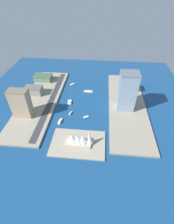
# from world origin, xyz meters

# --- Properties ---
(ground_plane) EXTENTS (440.00, 440.00, 0.00)m
(ground_plane) POSITION_xyz_m (0.00, 0.00, 0.00)
(ground_plane) COLOR navy
(quay_west) EXTENTS (70.00, 240.00, 3.38)m
(quay_west) POSITION_xyz_m (-87.13, 0.00, 1.69)
(quay_west) COLOR #9E937F
(quay_west) RESTS_ON ground_plane
(quay_east) EXTENTS (70.00, 240.00, 3.38)m
(quay_east) POSITION_xyz_m (87.13, 0.00, 1.69)
(quay_east) COLOR #9E937F
(quay_east) RESTS_ON ground_plane
(peninsula_point) EXTENTS (82.06, 55.17, 2.00)m
(peninsula_point) POSITION_xyz_m (-4.36, 104.52, 1.00)
(peninsula_point) COLOR #A89E89
(peninsula_point) RESTS_ON ground_plane
(road_strip) EXTENTS (11.65, 228.00, 0.15)m
(road_strip) POSITION_xyz_m (64.37, 0.00, 3.45)
(road_strip) COLOR #38383D
(road_strip) RESTS_ON quay_east
(patrol_launch_navy) EXTENTS (13.08, 8.22, 3.27)m
(patrol_launch_navy) POSITION_xyz_m (-10.92, 44.10, 1.26)
(patrol_launch_navy) COLOR #1E284C
(patrol_launch_navy) RESTS_ON ground_plane
(tugboat_red) EXTENTS (13.93, 12.23, 3.13)m
(tugboat_red) POSITION_xyz_m (32.52, -68.41, 1.14)
(tugboat_red) COLOR red
(tugboat_red) RESTS_ON ground_plane
(yacht_sleek_gray) EXTENTS (6.54, 12.29, 3.95)m
(yacht_sleek_gray) POSITION_xyz_m (18.84, 35.47, 1.43)
(yacht_sleek_gray) COLOR #999EA3
(yacht_sleek_gray) RESTS_ON ground_plane
(water_taxi_orange) EXTENTS (6.97, 17.03, 3.67)m
(water_taxi_orange) POSITION_xyz_m (33.51, 59.44, 1.48)
(water_taxi_orange) COLOR orange
(water_taxi_orange) RESTS_ON ground_plane
(barge_flat_brown) EXTENTS (21.76, 9.29, 2.72)m
(barge_flat_brown) POSITION_xyz_m (-7.74, -41.89, 0.96)
(barge_flat_brown) COLOR brown
(barge_flat_brown) RESTS_ON ground_plane
(catamaran_blue) EXTENTS (9.71, 18.59, 4.39)m
(catamaran_blue) POSITION_xyz_m (26.94, 2.43, 1.49)
(catamaran_blue) COLOR blue
(catamaran_blue) RESTS_ON ground_plane
(carpark_squat_concrete) EXTENTS (36.07, 22.96, 16.35)m
(carpark_squat_concrete) POSITION_xyz_m (106.85, -18.82, 11.58)
(carpark_squat_concrete) COLOR gray
(carpark_squat_concrete) RESTS_ON quay_east
(terminal_long_green) EXTENTS (41.59, 27.27, 13.25)m
(terminal_long_green) POSITION_xyz_m (104.94, -77.47, 10.04)
(terminal_long_green) COLOR slate
(terminal_long_green) RESTS_ON quay_east
(office_block_beige) EXTENTS (21.86, 22.68, 21.32)m
(office_block_beige) POSITION_xyz_m (-97.45, -53.14, 14.07)
(office_block_beige) COLOR #C6B793
(office_block_beige) RESTS_ON quay_west
(tower_tall_glass) EXTENTS (32.40, 28.73, 71.43)m
(tower_tall_glass) POSITION_xyz_m (-80.72, 11.00, 39.13)
(tower_tall_glass) COLOR #8C9EB2
(tower_tall_glass) RESTS_ON quay_west
(apartment_midrise_tan) EXTENTS (33.21, 18.72, 52.20)m
(apartment_midrise_tan) POSITION_xyz_m (100.53, 51.59, 29.51)
(apartment_midrise_tan) COLOR tan
(apartment_midrise_tan) RESTS_ON quay_east
(van_white) EXTENTS (1.98, 5.00, 1.62)m
(van_white) POSITION_xyz_m (67.27, -3.79, 4.32)
(van_white) COLOR black
(van_white) RESTS_ON road_strip
(hatchback_blue) EXTENTS (1.97, 5.20, 1.43)m
(hatchback_blue) POSITION_xyz_m (61.74, -63.52, 4.25)
(hatchback_blue) COLOR black
(hatchback_blue) RESTS_ON road_strip
(traffic_light_waterfront) EXTENTS (0.36, 0.36, 6.50)m
(traffic_light_waterfront) POSITION_xyz_m (57.35, -19.09, 7.72)
(traffic_light_waterfront) COLOR black
(traffic_light_waterfront) RESTS_ON quay_east
(opera_landmark) EXTENTS (42.76, 20.44, 25.18)m
(opera_landmark) POSITION_xyz_m (-5.46, 104.52, 10.66)
(opera_landmark) COLOR #BCAD93
(opera_landmark) RESTS_ON peninsula_point
(park_tree_cluster) EXTENTS (12.70, 22.23, 8.72)m
(park_tree_cluster) POSITION_xyz_m (-82.39, 13.21, 8.72)
(park_tree_cluster) COLOR brown
(park_tree_cluster) RESTS_ON quay_west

